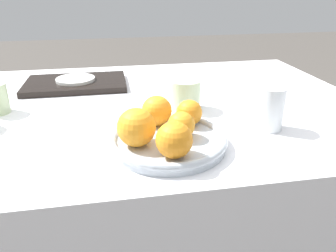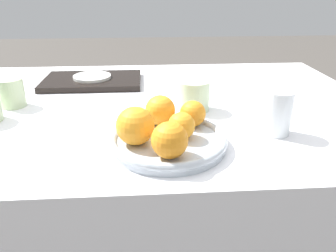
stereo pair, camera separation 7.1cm
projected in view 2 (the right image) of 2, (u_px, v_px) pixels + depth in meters
table at (126, 206)px, 1.14m from camera, size 1.56×0.93×0.77m
fruit_platter at (168, 140)px, 0.73m from camera, size 0.26×0.26×0.03m
orange_0 at (181, 126)px, 0.71m from camera, size 0.06×0.06×0.06m
orange_1 at (135, 126)px, 0.68m from camera, size 0.08×0.08×0.08m
orange_2 at (170, 140)px, 0.63m from camera, size 0.07×0.07×0.07m
orange_3 at (160, 110)px, 0.78m from camera, size 0.07×0.07×0.07m
orange_4 at (193, 114)px, 0.77m from camera, size 0.06×0.06×0.06m
water_glass at (278, 113)px, 0.77m from camera, size 0.06×0.06×0.11m
serving_tray at (93, 81)px, 1.16m from camera, size 0.34×0.21×0.02m
side_plate at (92, 77)px, 1.16m from camera, size 0.13×0.13×0.01m
cup_1 at (12, 93)px, 0.94m from camera, size 0.07×0.07×0.08m
cup_2 at (194, 96)px, 0.92m from camera, size 0.09×0.09×0.08m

